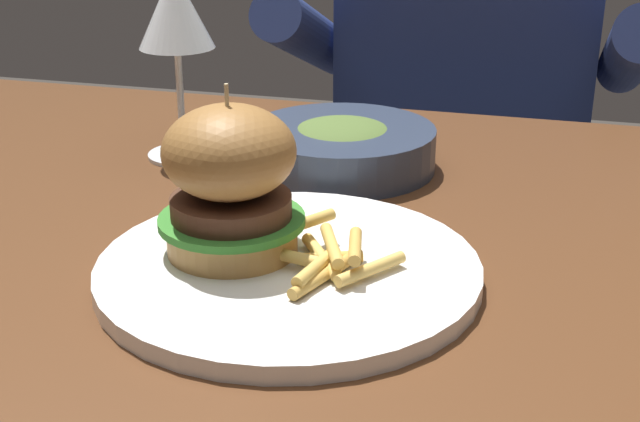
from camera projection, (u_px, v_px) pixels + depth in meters
name	position (u px, v px, depth m)	size (l,w,h in m)	color
dining_table	(318.00, 337.00, 0.76)	(1.27, 0.78, 0.74)	#56331C
main_plate	(283.00, 270.00, 0.65)	(0.28, 0.28, 0.01)	white
burger_sandwich	(230.00, 180.00, 0.65)	(0.11, 0.11, 0.13)	#B78447
fries_pile	(328.00, 256.00, 0.63)	(0.10, 0.11, 0.03)	gold
wine_glass	(175.00, 17.00, 0.86)	(0.07, 0.07, 0.19)	silver
soup_bowl	(342.00, 146.00, 0.87)	(0.18, 0.18, 0.05)	#2D384C
diner_person	(460.00, 174.00, 1.38)	(0.51, 0.36, 1.18)	#282833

